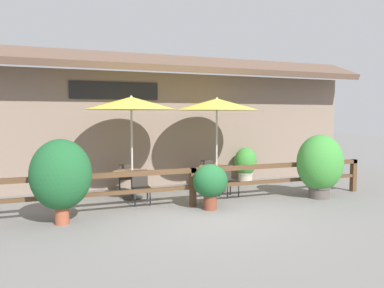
{
  "coord_description": "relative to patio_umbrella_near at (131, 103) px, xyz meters",
  "views": [
    {
      "loc": [
        -3.33,
        -7.49,
        2.25
      ],
      "look_at": [
        0.16,
        1.53,
        1.51
      ],
      "focal_mm": 35.0,
      "sensor_mm": 36.0,
      "label": 1
    }
  ],
  "objects": [
    {
      "name": "ground_plane",
      "position": [
        1.22,
        -2.47,
        -2.57
      ],
      "size": [
        60.0,
        60.0,
        0.0
      ],
      "primitive_type": "plane",
      "color": "slate"
    },
    {
      "name": "building_facade",
      "position": [
        1.21,
        1.63,
        -0.41
      ],
      "size": [
        14.28,
        1.49,
        4.23
      ],
      "color": "gray",
      "rests_on": "ground"
    },
    {
      "name": "patio_railing",
      "position": [
        1.22,
        -1.42,
        -1.88
      ],
      "size": [
        10.4,
        0.14,
        0.95
      ],
      "color": "brown",
      "rests_on": "ground"
    },
    {
      "name": "patio_umbrella_near",
      "position": [
        0.0,
        0.0,
        0.0
      ],
      "size": [
        2.49,
        2.49,
        2.79
      ],
      "color": "#B7B2A8",
      "rests_on": "ground"
    },
    {
      "name": "dining_table_near",
      "position": [
        0.0,
        -0.0,
        -1.98
      ],
      "size": [
        1.05,
        1.05,
        0.74
      ],
      "color": "olive",
      "rests_on": "ground"
    },
    {
      "name": "chair_near_streetside",
      "position": [
        0.06,
        -0.74,
        -2.09
      ],
      "size": [
        0.45,
        0.45,
        0.86
      ],
      "rotation": [
        0.0,
        0.0,
        -0.07
      ],
      "color": "#332D28",
      "rests_on": "ground"
    },
    {
      "name": "chair_near_wallside",
      "position": [
        -0.02,
        0.74,
        -2.09
      ],
      "size": [
        0.48,
        0.48,
        0.86
      ],
      "rotation": [
        0.0,
        0.0,
        3.0
      ],
      "color": "#332D28",
      "rests_on": "ground"
    },
    {
      "name": "patio_umbrella_middle",
      "position": [
        2.55,
        0.06,
        0.0
      ],
      "size": [
        2.49,
        2.49,
        2.79
      ],
      "color": "#B7B2A8",
      "rests_on": "ground"
    },
    {
      "name": "dining_table_middle",
      "position": [
        2.55,
        0.06,
        -1.98
      ],
      "size": [
        1.05,
        1.05,
        0.74
      ],
      "color": "olive",
      "rests_on": "ground"
    },
    {
      "name": "chair_middle_streetside",
      "position": [
        2.53,
        -0.72,
        -2.09
      ],
      "size": [
        0.49,
        0.49,
        0.86
      ],
      "rotation": [
        0.0,
        0.0,
        0.17
      ],
      "color": "#332D28",
      "rests_on": "ground"
    },
    {
      "name": "chair_middle_wallside",
      "position": [
        2.52,
        0.84,
        -2.09
      ],
      "size": [
        0.45,
        0.45,
        0.86
      ],
      "rotation": [
        0.0,
        0.0,
        3.07
      ],
      "color": "#332D28",
      "rests_on": "ground"
    },
    {
      "name": "potted_plant_small_flowering",
      "position": [
        1.48,
        -1.89,
        -1.92
      ],
      "size": [
        0.85,
        0.77,
        1.09
      ],
      "color": "brown",
      "rests_on": "ground"
    },
    {
      "name": "potted_plant_corner_fern",
      "position": [
        -1.88,
        -1.88,
        -1.55
      ],
      "size": [
        1.24,
        1.12,
        1.77
      ],
      "color": "#9E4C33",
      "rests_on": "ground"
    },
    {
      "name": "potted_plant_tall_tropical",
      "position": [
        4.79,
        -1.8,
        -1.64
      ],
      "size": [
        1.29,
        1.16,
        1.74
      ],
      "color": "#564C47",
      "rests_on": "ground"
    },
    {
      "name": "potted_plant_entrance_palm",
      "position": [
        4.1,
        1.08,
        -1.94
      ],
      "size": [
        0.77,
        0.69,
        1.17
      ],
      "color": "#B7AD99",
      "rests_on": "ground"
    }
  ]
}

